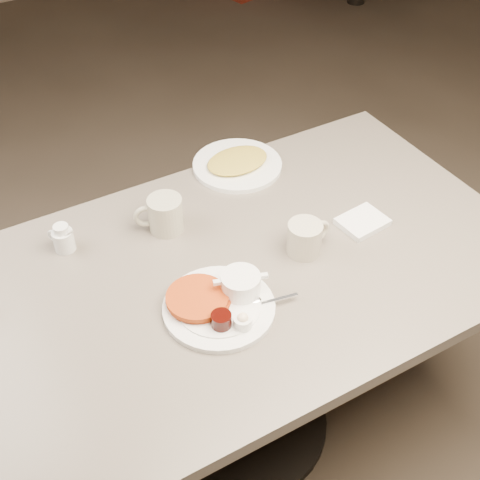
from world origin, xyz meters
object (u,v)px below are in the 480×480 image
main_plate (220,301)px  coffee_mug_near (305,237)px  diner_table (244,308)px  creamer_right (63,238)px  coffee_mug_far (164,214)px  hash_plate (237,164)px

main_plate → coffee_mug_near: size_ratio=2.68×
diner_table → coffee_mug_near: bearing=-11.5°
creamer_right → main_plate: bearing=-56.2°
creamer_right → coffee_mug_near: bearing=-30.5°
diner_table → creamer_right: creamer_right is taller
main_plate → creamer_right: 0.47m
main_plate → coffee_mug_far: bearing=88.8°
coffee_mug_near → coffee_mug_far: (-0.28, 0.26, 0.00)m
coffee_mug_near → main_plate: bearing=-167.2°
diner_table → hash_plate: (0.20, 0.38, 0.18)m
diner_table → hash_plate: bearing=62.6°
coffee_mug_far → creamer_right: 0.27m
coffee_mug_near → creamer_right: (-0.55, 0.32, -0.01)m
diner_table → main_plate: main_plate is taller
diner_table → coffee_mug_far: 0.34m
diner_table → coffee_mug_near: coffee_mug_near is taller
main_plate → hash_plate: main_plate is taller
coffee_mug_far → creamer_right: bearing=167.7°
main_plate → creamer_right: creamer_right is taller
main_plate → hash_plate: size_ratio=1.20×
coffee_mug_near → hash_plate: (0.03, 0.42, -0.03)m
coffee_mug_near → diner_table: bearing=168.5°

